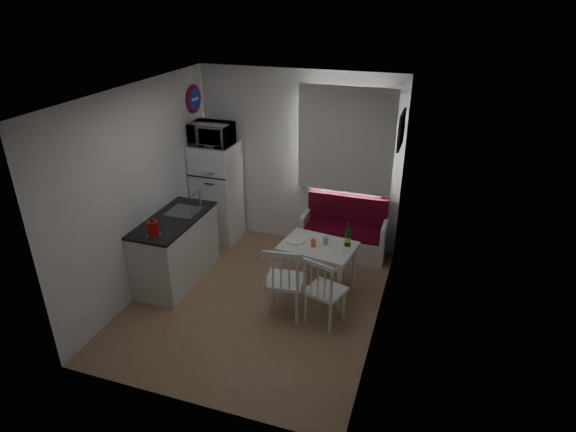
% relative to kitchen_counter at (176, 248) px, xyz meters
% --- Properties ---
extents(floor, '(3.00, 3.50, 0.02)m').
position_rel_kitchen_counter_xyz_m(floor, '(1.20, -0.16, -0.46)').
color(floor, '#95714F').
rests_on(floor, ground).
extents(ceiling, '(3.00, 3.50, 0.02)m').
position_rel_kitchen_counter_xyz_m(ceiling, '(1.20, -0.16, 2.14)').
color(ceiling, white).
rests_on(ceiling, wall_back).
extents(wall_back, '(3.00, 0.02, 2.60)m').
position_rel_kitchen_counter_xyz_m(wall_back, '(1.20, 1.59, 0.84)').
color(wall_back, white).
rests_on(wall_back, floor).
extents(wall_front, '(3.00, 0.02, 2.60)m').
position_rel_kitchen_counter_xyz_m(wall_front, '(1.20, -1.91, 0.84)').
color(wall_front, white).
rests_on(wall_front, floor).
extents(wall_left, '(0.02, 3.50, 2.60)m').
position_rel_kitchen_counter_xyz_m(wall_left, '(-0.30, -0.16, 0.84)').
color(wall_left, white).
rests_on(wall_left, floor).
extents(wall_right, '(0.02, 3.50, 2.60)m').
position_rel_kitchen_counter_xyz_m(wall_right, '(2.70, -0.16, 0.84)').
color(wall_right, white).
rests_on(wall_right, floor).
extents(window, '(1.22, 0.06, 1.47)m').
position_rel_kitchen_counter_xyz_m(window, '(1.90, 1.56, 1.17)').
color(window, silver).
rests_on(window, wall_back).
extents(curtain, '(1.35, 0.02, 1.50)m').
position_rel_kitchen_counter_xyz_m(curtain, '(1.90, 1.49, 1.22)').
color(curtain, silver).
rests_on(curtain, wall_back).
extents(kitchen_counter, '(0.62, 1.32, 1.16)m').
position_rel_kitchen_counter_xyz_m(kitchen_counter, '(0.00, 0.00, 0.00)').
color(kitchen_counter, silver).
rests_on(kitchen_counter, floor).
extents(wall_sign, '(0.03, 0.40, 0.40)m').
position_rel_kitchen_counter_xyz_m(wall_sign, '(-0.27, 1.29, 1.69)').
color(wall_sign, '#1B26A7').
rests_on(wall_sign, wall_left).
extents(picture_frame, '(0.04, 0.52, 0.42)m').
position_rel_kitchen_counter_xyz_m(picture_frame, '(2.67, 0.94, 1.59)').
color(picture_frame, black).
rests_on(picture_frame, wall_right).
extents(bench, '(1.23, 0.47, 0.88)m').
position_rel_kitchen_counter_xyz_m(bench, '(1.98, 1.35, -0.16)').
color(bench, silver).
rests_on(bench, floor).
extents(dining_table, '(0.98, 0.75, 0.68)m').
position_rel_kitchen_counter_xyz_m(dining_table, '(1.86, 0.29, 0.15)').
color(dining_table, silver).
rests_on(dining_table, floor).
extents(chair_left, '(0.49, 0.47, 0.51)m').
position_rel_kitchen_counter_xyz_m(chair_left, '(1.61, -0.37, 0.13)').
color(chair_left, silver).
rests_on(chair_left, floor).
extents(chair_right, '(0.51, 0.50, 0.47)m').
position_rel_kitchen_counter_xyz_m(chair_right, '(2.11, -0.37, 0.09)').
color(chair_right, silver).
rests_on(chair_right, floor).
extents(fridge, '(0.61, 0.61, 1.53)m').
position_rel_kitchen_counter_xyz_m(fridge, '(0.02, 1.24, 0.31)').
color(fridge, white).
rests_on(fridge, floor).
extents(microwave, '(0.58, 0.40, 0.32)m').
position_rel_kitchen_counter_xyz_m(microwave, '(0.02, 1.19, 1.24)').
color(microwave, white).
rests_on(microwave, fridge).
extents(kettle, '(0.17, 0.17, 0.22)m').
position_rel_kitchen_counter_xyz_m(kettle, '(0.05, -0.51, 0.56)').
color(kettle, '#AC0D0F').
rests_on(kettle, kitchen_counter).
extents(wine_bottle, '(0.08, 0.08, 0.31)m').
position_rel_kitchen_counter_xyz_m(wine_bottle, '(2.21, 0.39, 0.38)').
color(wine_bottle, '#133D19').
rests_on(wine_bottle, dining_table).
extents(drinking_glass_orange, '(0.06, 0.06, 0.10)m').
position_rel_kitchen_counter_xyz_m(drinking_glass_orange, '(1.81, 0.24, 0.27)').
color(drinking_glass_orange, orange).
rests_on(drinking_glass_orange, dining_table).
extents(drinking_glass_blue, '(0.07, 0.07, 0.11)m').
position_rel_kitchen_counter_xyz_m(drinking_glass_blue, '(1.94, 0.34, 0.28)').
color(drinking_glass_blue, '#88CAE8').
rests_on(drinking_glass_blue, dining_table).
extents(plate, '(0.25, 0.25, 0.02)m').
position_rel_kitchen_counter_xyz_m(plate, '(1.56, 0.31, 0.23)').
color(plate, white).
rests_on(plate, dining_table).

